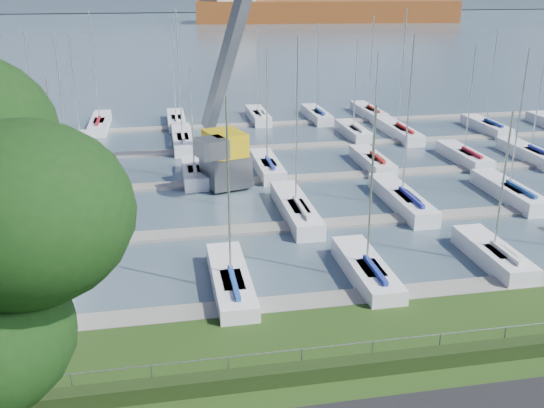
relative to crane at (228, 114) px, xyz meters
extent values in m
cube|color=#455865|center=(0.80, 233.60, -5.73)|extent=(800.00, 540.00, 0.20)
cube|color=black|center=(0.80, -26.80, -4.98)|extent=(80.00, 0.70, 0.70)
cylinder|color=gray|center=(0.80, -26.40, -4.13)|extent=(80.00, 0.04, 0.04)
cube|color=slate|center=(0.80, -20.40, -5.55)|extent=(90.00, 1.60, 0.25)
cube|color=gray|center=(0.80, -10.40, -5.55)|extent=(90.00, 1.60, 0.25)
cube|color=slate|center=(0.80, -0.40, -5.55)|extent=(90.00, 1.60, 0.25)
cube|color=gray|center=(0.80, 9.60, -5.55)|extent=(90.00, 1.60, 0.25)
cube|color=slate|center=(0.80, 19.60, -5.55)|extent=(90.00, 1.60, 0.25)
sphere|color=black|center=(-8.39, -33.15, 4.94)|extent=(5.01, 5.01, 5.01)
sphere|color=black|center=(-8.88, -31.77, 4.87)|extent=(4.68, 4.68, 4.68)
cube|color=#4F5155|center=(-0.46, -1.23, -4.13)|extent=(3.99, 3.99, 2.60)
cube|color=gold|center=(-0.46, -1.23, -2.03)|extent=(3.48, 4.01, 1.80)
cube|color=slate|center=(1.34, 3.27, 6.97)|extent=(5.97, 10.45, 19.89)
cube|color=#57595E|center=(-1.66, -3.23, -1.83)|extent=(2.55, 2.69, 1.40)
cube|color=brown|center=(59.30, 185.94, -2.83)|extent=(99.52, 26.35, 10.00)
camera|label=1|loc=(-5.22, -46.68, 9.91)|focal=40.00mm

